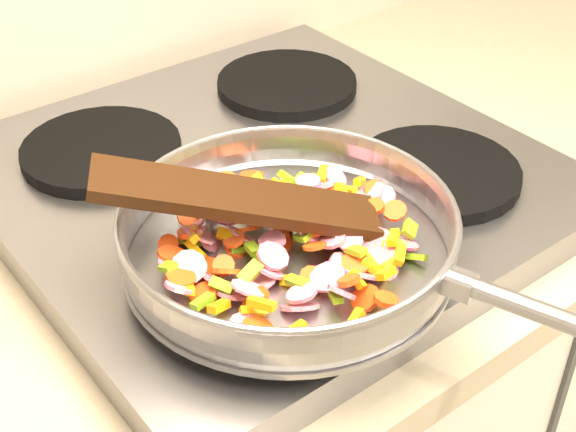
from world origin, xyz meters
TOP-DOWN VIEW (x-y plane):
  - base_cabinet at (0.00, 1.67)m, footprint 3.00×0.65m
  - cooktop at (-0.70, 1.67)m, footprint 0.60×0.60m
  - grate_fl at (-0.84, 1.52)m, footprint 0.19×0.19m
  - grate_fr at (-0.56, 1.52)m, footprint 0.19×0.19m
  - grate_bl at (-0.84, 1.81)m, footprint 0.19×0.19m
  - grate_br at (-0.56, 1.81)m, footprint 0.19×0.19m
  - saute_pan at (-0.79, 1.50)m, footprint 0.36×0.51m
  - vegetable_heap at (-0.79, 1.51)m, footprint 0.28×0.27m
  - wooden_spatula at (-0.82, 1.54)m, footprint 0.27×0.19m

SIDE VIEW (x-z plane):
  - base_cabinet at x=0.00m, z-range 0.00..0.86m
  - cooktop at x=-0.70m, z-range 0.90..0.94m
  - grate_fl at x=-0.84m, z-range 0.94..0.96m
  - grate_fr at x=-0.56m, z-range 0.94..0.96m
  - grate_bl at x=-0.84m, z-range 0.94..0.96m
  - grate_br at x=-0.56m, z-range 0.94..0.96m
  - vegetable_heap at x=-0.79m, z-range 0.95..1.00m
  - saute_pan at x=-0.79m, z-range 0.96..1.01m
  - wooden_spatula at x=-0.82m, z-range 0.97..1.06m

